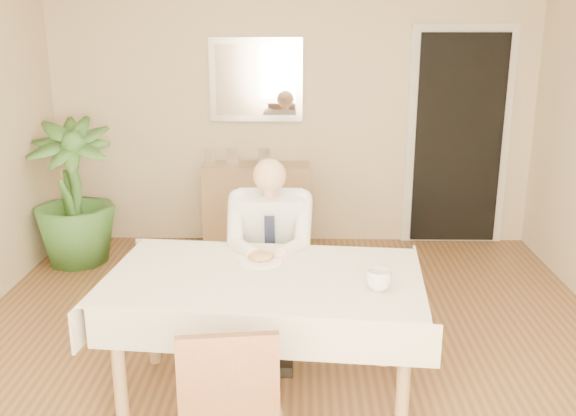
{
  "coord_description": "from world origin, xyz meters",
  "views": [
    {
      "loc": [
        0.08,
        -3.5,
        2.08
      ],
      "look_at": [
        0.0,
        0.35,
        0.95
      ],
      "focal_mm": 40.0,
      "sensor_mm": 36.0,
      "label": 1
    }
  ],
  "objects_px": {
    "coffee_mug": "(379,280)",
    "dining_table": "(264,289)",
    "seated_man": "(270,248)",
    "potted_palm": "(73,193)",
    "chair_near": "(232,404)",
    "chair_far": "(272,264)",
    "sideboard": "(256,205)"
  },
  "relations": [
    {
      "from": "chair_near",
      "to": "sideboard",
      "type": "distance_m",
      "value": 3.42
    },
    {
      "from": "seated_man",
      "to": "sideboard",
      "type": "relative_size",
      "value": 1.26
    },
    {
      "from": "dining_table",
      "to": "sideboard",
      "type": "relative_size",
      "value": 1.83
    },
    {
      "from": "sideboard",
      "to": "chair_near",
      "type": "bearing_deg",
      "value": -88.25
    },
    {
      "from": "chair_far",
      "to": "potted_palm",
      "type": "distance_m",
      "value": 2.17
    },
    {
      "from": "chair_near",
      "to": "potted_palm",
      "type": "bearing_deg",
      "value": 112.6
    },
    {
      "from": "dining_table",
      "to": "chair_near",
      "type": "xyz_separation_m",
      "value": [
        -0.09,
        -0.83,
        -0.17
      ]
    },
    {
      "from": "seated_man",
      "to": "potted_palm",
      "type": "bearing_deg",
      "value": 139.91
    },
    {
      "from": "coffee_mug",
      "to": "dining_table",
      "type": "bearing_deg",
      "value": 162.51
    },
    {
      "from": "chair_near",
      "to": "chair_far",
      "type": "bearing_deg",
      "value": 79.46
    },
    {
      "from": "chair_far",
      "to": "coffee_mug",
      "type": "height_order",
      "value": "coffee_mug"
    },
    {
      "from": "chair_near",
      "to": "sideboard",
      "type": "height_order",
      "value": "chair_near"
    },
    {
      "from": "seated_man",
      "to": "sideboard",
      "type": "distance_m",
      "value": 2.02
    },
    {
      "from": "seated_man",
      "to": "potted_palm",
      "type": "xyz_separation_m",
      "value": [
        -1.78,
        1.5,
        -0.06
      ]
    },
    {
      "from": "coffee_mug",
      "to": "potted_palm",
      "type": "distance_m",
      "value": 3.31
    },
    {
      "from": "dining_table",
      "to": "seated_man",
      "type": "relative_size",
      "value": 1.45
    },
    {
      "from": "dining_table",
      "to": "potted_palm",
      "type": "height_order",
      "value": "potted_palm"
    },
    {
      "from": "seated_man",
      "to": "sideboard",
      "type": "height_order",
      "value": "seated_man"
    },
    {
      "from": "chair_far",
      "to": "sideboard",
      "type": "height_order",
      "value": "chair_far"
    },
    {
      "from": "chair_far",
      "to": "potted_palm",
      "type": "relative_size",
      "value": 0.66
    },
    {
      "from": "dining_table",
      "to": "chair_far",
      "type": "height_order",
      "value": "chair_far"
    },
    {
      "from": "dining_table",
      "to": "sideboard",
      "type": "distance_m",
      "value": 2.61
    },
    {
      "from": "sideboard",
      "to": "dining_table",
      "type": "bearing_deg",
      "value": -85.49
    },
    {
      "from": "coffee_mug",
      "to": "potted_palm",
      "type": "xyz_separation_m",
      "value": [
        -2.38,
        2.28,
        -0.17
      ]
    },
    {
      "from": "seated_man",
      "to": "sideboard",
      "type": "xyz_separation_m",
      "value": [
        -0.22,
        1.99,
        -0.3
      ]
    },
    {
      "from": "seated_man",
      "to": "sideboard",
      "type": "bearing_deg",
      "value": 96.36
    },
    {
      "from": "dining_table",
      "to": "potted_palm",
      "type": "xyz_separation_m",
      "value": [
        -1.78,
        2.1,
        -0.03
      ]
    },
    {
      "from": "chair_far",
      "to": "chair_near",
      "type": "xyz_separation_m",
      "value": [
        -0.09,
        -1.71,
        0.02
      ]
    },
    {
      "from": "coffee_mug",
      "to": "seated_man",
      "type": "bearing_deg",
      "value": 127.43
    },
    {
      "from": "chair_far",
      "to": "seated_man",
      "type": "distance_m",
      "value": 0.36
    },
    {
      "from": "sideboard",
      "to": "chair_far",
      "type": "bearing_deg",
      "value": -83.0
    },
    {
      "from": "dining_table",
      "to": "chair_far",
      "type": "bearing_deg",
      "value": 95.24
    }
  ]
}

